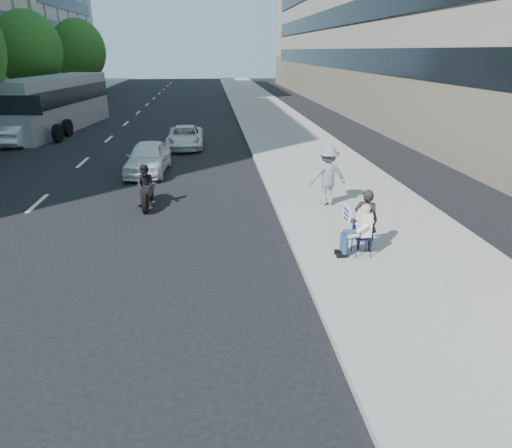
{
  "coord_description": "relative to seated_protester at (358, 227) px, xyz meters",
  "views": [
    {
      "loc": [
        -0.6,
        -7.31,
        4.84
      ],
      "look_at": [
        0.39,
        2.56,
        1.05
      ],
      "focal_mm": 32.0,
      "sensor_mm": 36.0,
      "label": 1
    }
  ],
  "objects": [
    {
      "name": "pedestrian_woman",
      "position": [
        0.27,
        0.27,
        0.07
      ],
      "size": [
        0.68,
        0.59,
        1.58
      ],
      "primitive_type": "imported",
      "rotation": [
        0.0,
        0.0,
        2.7
      ],
      "color": "black",
      "rests_on": "near_sidewalk"
    },
    {
      "name": "motorcycle",
      "position": [
        -5.58,
        4.67,
        -0.24
      ],
      "size": [
        0.71,
        2.04,
        1.42
      ],
      "rotation": [
        0.0,
        0.0,
        -0.04
      ],
      "color": "black",
      "rests_on": "ground"
    },
    {
      "name": "white_sedan_mid",
      "position": [
        -13.74,
        16.32,
        -0.23
      ],
      "size": [
        1.77,
        4.02,
        1.28
      ],
      "primitive_type": "imported",
      "rotation": [
        0.0,
        0.0,
        3.03
      ],
      "color": "silver",
      "rests_on": "ground"
    },
    {
      "name": "bus",
      "position": [
        -13.19,
        21.12,
        0.76
      ],
      "size": [
        4.05,
        12.31,
        3.3
      ],
      "rotation": [
        0.0,
        0.0,
        -0.13
      ],
      "color": "gray",
      "rests_on": "ground"
    },
    {
      "name": "white_sedan_near",
      "position": [
        -6.08,
        9.19,
        -0.22
      ],
      "size": [
        1.78,
        3.93,
        1.31
      ],
      "primitive_type": "imported",
      "rotation": [
        0.0,
        0.0,
        -0.06
      ],
      "color": "white",
      "rests_on": "ground"
    },
    {
      "name": "tree_far_d",
      "position": [
        -16.56,
        27.41,
        4.01
      ],
      "size": [
        4.8,
        4.8,
        7.65
      ],
      "color": "#382616",
      "rests_on": "ground"
    },
    {
      "name": "jogger",
      "position": [
        0.2,
        3.87,
        0.24
      ],
      "size": [
        1.31,
        0.84,
        1.92
      ],
      "primitive_type": "imported",
      "rotation": [
        0.0,
        0.0,
        3.25
      ],
      "color": "gray",
      "rests_on": "near_sidewalk"
    },
    {
      "name": "tree_far_e",
      "position": [
        -16.56,
        41.41,
        3.91
      ],
      "size": [
        5.4,
        5.4,
        7.89
      ],
      "color": "#382616",
      "rests_on": "ground"
    },
    {
      "name": "white_sedan_far",
      "position": [
        -4.79,
        14.45,
        -0.32
      ],
      "size": [
        1.86,
        4.01,
        1.11
      ],
      "primitive_type": "imported",
      "rotation": [
        0.0,
        0.0,
        0.0
      ],
      "color": "white",
      "rests_on": "ground"
    },
    {
      "name": "seated_protester",
      "position": [
        0.0,
        0.0,
        0.0
      ],
      "size": [
        0.83,
        1.11,
        1.31
      ],
      "color": "#121550",
      "rests_on": "near_sidewalk"
    },
    {
      "name": "ground",
      "position": [
        -2.86,
        -2.59,
        -0.87
      ],
      "size": [
        160.0,
        160.0,
        0.0
      ],
      "primitive_type": "plane",
      "color": "black",
      "rests_on": "ground"
    },
    {
      "name": "near_sidewalk",
      "position": [
        1.14,
        17.41,
        -0.8
      ],
      "size": [
        5.0,
        120.0,
        0.15
      ],
      "primitive_type": "cube",
      "color": "gray",
      "rests_on": "ground"
    }
  ]
}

